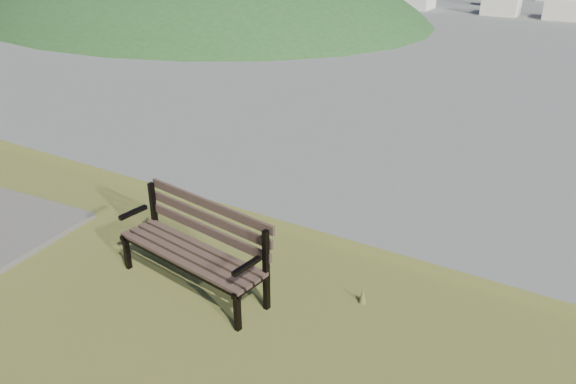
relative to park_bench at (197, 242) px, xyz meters
The scene contains 2 objects.
park_bench is the anchor object (origin of this frame).
green_wooded_hill 188.56m from the park_bench, 129.21° to the left, with size 176.03×140.82×88.01m.
Camera 1 is at (4.12, -1.23, 28.56)m, focal length 35.00 mm.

